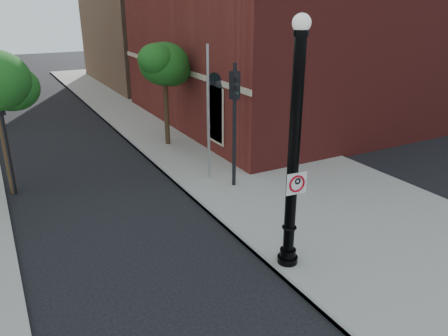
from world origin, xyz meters
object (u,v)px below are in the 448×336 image
no_parking_sign (297,183)px  traffic_signal_right (235,106)px  lamppost (293,162)px  traffic_signal_left (2,122)px

no_parking_sign → traffic_signal_right: size_ratio=0.12×
lamppost → traffic_signal_right: (1.39, 5.38, 0.19)m
no_parking_sign → traffic_signal_right: 5.76m
lamppost → traffic_signal_right: size_ratio=1.37×
lamppost → no_parking_sign: 0.55m
traffic_signal_left → traffic_signal_right: bearing=-39.7°
traffic_signal_right → traffic_signal_left: bearing=145.1°
traffic_signal_left → traffic_signal_right: size_ratio=0.87×
lamppost → traffic_signal_left: 10.75m
lamppost → no_parking_sign: bearing=-84.9°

